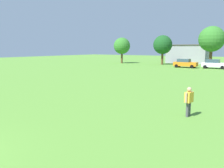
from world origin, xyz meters
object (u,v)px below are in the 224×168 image
Objects in this scene: tree_center at (163,45)px; tree_far_right at (212,39)px; tree_far_left at (122,46)px; parked_car_white_1 at (214,64)px; adult_bystander at (189,99)px; parked_car_orange_0 at (185,63)px.

tree_far_right reaches higher than tree_center.
tree_far_right reaches higher than tree_far_left.
parked_car_white_1 is 0.68× the size of tree_far_left.
tree_far_right is (-6.90, 39.49, 4.57)m from adult_bystander.
tree_far_left reaches higher than adult_bystander.
adult_bystander is at bearing -80.09° from tree_far_right.
parked_car_white_1 is at bearing -72.85° from tree_far_right.
tree_far_left is (-27.18, 37.10, 3.28)m from adult_bystander.
tree_far_right is (20.29, 2.38, 1.29)m from tree_far_left.
parked_car_white_1 is at bearing -21.98° from tree_center.
parked_car_orange_0 and parked_car_white_1 have the same top height.
parked_car_orange_0 is 5.12m from parked_car_white_1.
tree_center is (10.25, 0.91, 0.21)m from tree_far_left.
tree_far_right is (10.04, 1.47, 1.08)m from tree_center.
tree_center reaches higher than parked_car_orange_0.
adult_bystander is at bearing -65.99° from tree_center.
tree_center is at bearing -146.74° from adult_bystander.
parked_car_white_1 is 0.65× the size of tree_center.
adult_bystander is 33.88m from parked_car_orange_0.
tree_center is (-11.98, 4.84, 3.60)m from parked_car_white_1.
tree_far_left is (-17.18, 4.74, 3.39)m from parked_car_orange_0.
tree_far_right reaches higher than parked_car_white_1.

